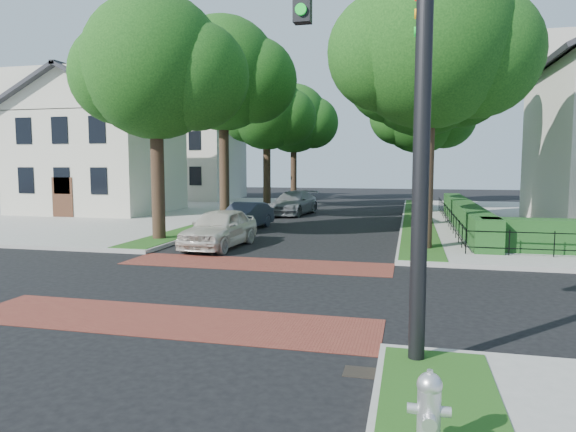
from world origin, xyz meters
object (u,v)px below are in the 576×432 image
object	(u,v)px
parked_car_rear	(293,203)
traffic_signal	(409,75)
parked_car_front	(219,228)
parked_car_middle	(245,216)
fire_hydrant	(429,413)

from	to	relation	value
parked_car_rear	traffic_signal	bearing A→B (deg)	-65.43
traffic_signal	parked_car_front	bearing A→B (deg)	124.63
parked_car_front	parked_car_rear	distance (m)	13.98
parked_car_front	parked_car_middle	bearing A→B (deg)	101.57
traffic_signal	fire_hydrant	world-z (taller)	traffic_signal
parked_car_rear	fire_hydrant	size ratio (longest dim) A/B	5.69
traffic_signal	fire_hydrant	size ratio (longest dim) A/B	8.58
parked_car_front	parked_car_rear	world-z (taller)	parked_car_front
parked_car_middle	fire_hydrant	xyz separation A→B (m)	(8.45, -19.34, -0.09)
parked_car_middle	parked_car_rear	size ratio (longest dim) A/B	0.78
traffic_signal	parked_car_rear	xyz separation A→B (m)	(-7.49, 24.57, -3.94)
traffic_signal	parked_car_front	size ratio (longest dim) A/B	1.75
traffic_signal	parked_car_middle	size ratio (longest dim) A/B	1.92
parked_car_front	fire_hydrant	world-z (taller)	parked_car_front
parked_car_front	fire_hydrant	xyz separation A→B (m)	(7.63, -13.55, -0.18)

